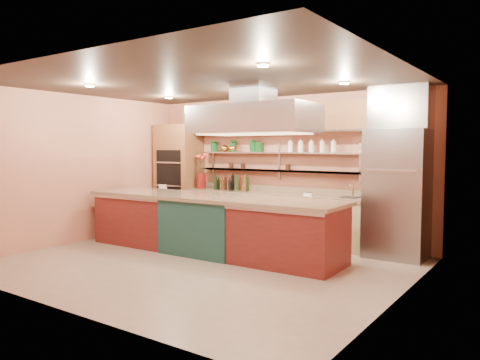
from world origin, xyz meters
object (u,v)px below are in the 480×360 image
Objects in this scene: island at (209,224)px; green_canister at (259,147)px; flower_vase at (201,181)px; kitchen_scale at (309,193)px; refrigerator at (397,194)px; copper_kettle at (225,148)px.

island is 24.39× the size of green_canister.
kitchen_scale is at bearing 0.00° from flower_vase.
refrigerator is 11.74× the size of copper_kettle.
copper_kettle is (-0.92, 1.69, 1.30)m from island.
copper_kettle is at bearing 161.06° from kitchen_scale.
green_canister is at bearing 91.38° from island.
refrigerator reaches higher than flower_vase.
flower_vase reaches higher than kitchen_scale.
kitchen_scale is (1.15, 1.47, 0.48)m from island.
flower_vase is 1.89× the size of copper_kettle.
green_canister reaches higher than flower_vase.
green_canister is (-2.82, 0.23, 0.76)m from refrigerator.
refrigerator is at bearing 27.02° from island.
green_canister is (-0.07, 1.69, 1.32)m from island.
copper_kettle is (-2.08, 0.22, 0.81)m from kitchen_scale.
refrigerator reaches higher than green_canister.
green_canister is (-1.22, 0.22, 0.84)m from kitchen_scale.
copper_kettle reaches higher than kitchen_scale.
island is at bearing -46.77° from flower_vase.
copper_kettle is 0.93× the size of green_canister.
flower_vase is (-4.13, 0.01, 0.05)m from refrigerator.
refrigerator is 10.90× the size of green_canister.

